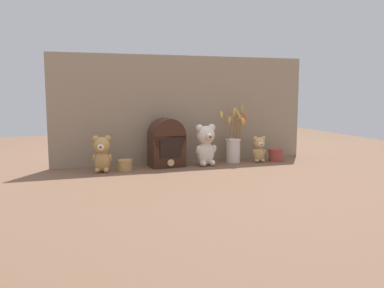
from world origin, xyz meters
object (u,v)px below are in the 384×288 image
object	(u,v)px
flower_vase	(234,144)
vintage_radio	(167,143)
decorative_tin_short	(276,155)
teddy_bear_small	(259,149)
teddy_bear_large	(206,144)
decorative_tin_tall	(125,165)
teddy_bear_medium	(102,153)

from	to	relation	value
flower_vase	vintage_radio	bearing A→B (deg)	-178.15
flower_vase	decorative_tin_short	bearing A→B (deg)	-9.07
teddy_bear_small	teddy_bear_large	bearing A→B (deg)	-179.25
flower_vase	vintage_radio	xyz separation A→B (m)	(-0.43, -0.01, 0.03)
decorative_tin_tall	teddy_bear_medium	bearing A→B (deg)	-179.99
vintage_radio	teddy_bear_medium	bearing A→B (deg)	-172.95
teddy_bear_small	decorative_tin_short	distance (m)	0.13
teddy_bear_medium	decorative_tin_short	xyz separation A→B (m)	(1.06, 0.02, -0.06)
teddy_bear_large	vintage_radio	bearing A→B (deg)	170.75
teddy_bear_medium	vintage_radio	size ratio (longest dim) A/B	0.71
flower_vase	decorative_tin_short	distance (m)	0.28
teddy_bear_medium	flower_vase	xyz separation A→B (m)	(0.80, 0.06, 0.01)
teddy_bear_medium	teddy_bear_small	bearing A→B (deg)	0.82
teddy_bear_small	teddy_bear_medium	bearing A→B (deg)	-179.18
teddy_bear_medium	flower_vase	distance (m)	0.80
vintage_radio	teddy_bear_small	bearing A→B (deg)	-3.20
teddy_bear_large	flower_vase	world-z (taller)	flower_vase
teddy_bear_small	decorative_tin_short	xyz separation A→B (m)	(0.12, 0.00, -0.04)
teddy_bear_small	decorative_tin_tall	size ratio (longest dim) A/B	1.94
teddy_bear_medium	flower_vase	bearing A→B (deg)	4.27
decorative_tin_tall	decorative_tin_short	size ratio (longest dim) A/B	0.88
decorative_tin_short	teddy_bear_large	bearing A→B (deg)	-179.02
teddy_bear_large	decorative_tin_short	xyz separation A→B (m)	(0.47, 0.01, -0.09)
teddy_bear_large	teddy_bear_medium	xyz separation A→B (m)	(-0.59, -0.01, -0.02)
teddy_bear_large	decorative_tin_tall	bearing A→B (deg)	-178.92
teddy_bear_small	decorative_tin_short	world-z (taller)	teddy_bear_small
flower_vase	decorative_tin_short	world-z (taller)	flower_vase
vintage_radio	decorative_tin_short	size ratio (longest dim) A/B	2.99
teddy_bear_medium	flower_vase	world-z (taller)	flower_vase
teddy_bear_large	decorative_tin_short	distance (m)	0.48
decorative_tin_tall	decorative_tin_short	xyz separation A→B (m)	(0.94, 0.02, 0.01)
teddy_bear_large	decorative_tin_tall	distance (m)	0.48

